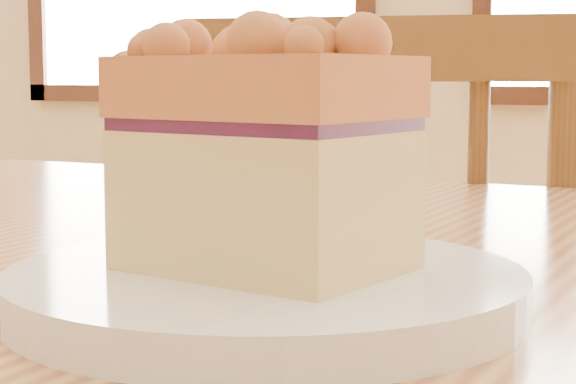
# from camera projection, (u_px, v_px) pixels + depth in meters

# --- Properties ---
(plate) EXTENTS (0.22, 0.22, 0.02)m
(plate) POSITION_uv_depth(u_px,v_px,m) (266.00, 291.00, 0.42)
(plate) COLOR white
(plate) RESTS_ON cafe_table_main
(cake_slice) EXTENTS (0.13, 0.11, 0.11)m
(cake_slice) POSITION_uv_depth(u_px,v_px,m) (263.00, 143.00, 0.41)
(cake_slice) COLOR tan
(cake_slice) RESTS_ON plate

